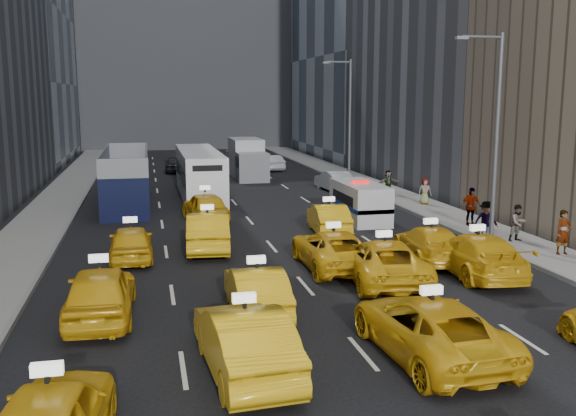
{
  "coord_description": "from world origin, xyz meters",
  "views": [
    {
      "loc": [
        -5.18,
        -12.57,
        6.42
      ],
      "look_at": [
        0.31,
        12.11,
        2.0
      ],
      "focal_mm": 40.0,
      "sensor_mm": 36.0,
      "label": 1
    }
  ],
  "objects_px": {
    "nypd_van": "(360,202)",
    "double_decker": "(127,178)",
    "box_truck": "(248,159)",
    "city_bus": "(199,174)",
    "pedestrian_0": "(563,232)"
  },
  "relations": [
    {
      "from": "city_bus",
      "to": "pedestrian_0",
      "type": "relative_size",
      "value": 6.48
    },
    {
      "from": "nypd_van",
      "to": "double_decker",
      "type": "xyz_separation_m",
      "value": [
        -11.99,
        7.51,
        0.66
      ]
    },
    {
      "from": "double_decker",
      "to": "box_truck",
      "type": "relative_size",
      "value": 1.64
    },
    {
      "from": "pedestrian_0",
      "to": "double_decker",
      "type": "bearing_deg",
      "value": 133.25
    },
    {
      "from": "nypd_van",
      "to": "pedestrian_0",
      "type": "xyz_separation_m",
      "value": [
        5.39,
        -9.33,
        0.1
      ]
    },
    {
      "from": "nypd_van",
      "to": "pedestrian_0",
      "type": "height_order",
      "value": "nypd_van"
    },
    {
      "from": "city_bus",
      "to": "pedestrian_0",
      "type": "distance_m",
      "value": 23.25
    },
    {
      "from": "double_decker",
      "to": "box_truck",
      "type": "xyz_separation_m",
      "value": [
        9.03,
        11.16,
        -0.11
      ]
    },
    {
      "from": "nypd_van",
      "to": "double_decker",
      "type": "bearing_deg",
      "value": 148.71
    },
    {
      "from": "nypd_van",
      "to": "box_truck",
      "type": "height_order",
      "value": "box_truck"
    },
    {
      "from": "double_decker",
      "to": "box_truck",
      "type": "bearing_deg",
      "value": 57.75
    },
    {
      "from": "double_decker",
      "to": "pedestrian_0",
      "type": "relative_size",
      "value": 6.34
    },
    {
      "from": "nypd_van",
      "to": "pedestrian_0",
      "type": "bearing_deg",
      "value": -59.24
    },
    {
      "from": "nypd_van",
      "to": "city_bus",
      "type": "distance_m",
      "value": 12.52
    },
    {
      "from": "city_bus",
      "to": "box_truck",
      "type": "xyz_separation_m",
      "value": [
        4.53,
        8.64,
        0.03
      ]
    }
  ]
}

